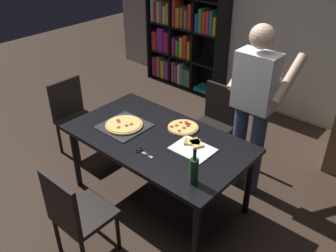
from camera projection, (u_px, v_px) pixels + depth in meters
name	position (u px, v px, depth m)	size (l,w,h in m)	color
ground_plane	(159.00, 197.00, 3.74)	(12.00, 12.00, 0.00)	#38281E
back_wall	(291.00, 13.00, 4.70)	(6.40, 0.10, 2.80)	silver
dining_table	(158.00, 143.00, 3.39)	(1.72, 0.98, 0.75)	black
chair_near_camera	(75.00, 213.00, 2.85)	(0.42, 0.42, 0.90)	black
chair_far_side	(215.00, 119.00, 4.11)	(0.42, 0.42, 0.90)	black
chair_left_end	(73.00, 113.00, 4.24)	(0.42, 0.42, 0.90)	black
bookshelf	(184.00, 28.00, 5.69)	(1.40, 0.35, 1.95)	black
person_serving_pizza	(254.00, 103.00, 3.41)	(0.55, 0.54, 1.75)	#38476B
pepperoni_pizza_on_tray	(124.00, 125.00, 3.51)	(0.43, 0.43, 0.04)	#2D2D33
pizza_slices_on_towel	(193.00, 147.00, 3.20)	(0.36, 0.29, 0.03)	white
wine_bottle	(194.00, 170.00, 2.74)	(0.07, 0.07, 0.32)	#194723
kitchen_scissors	(142.00, 152.00, 3.14)	(0.19, 0.09, 0.01)	silver
second_pizza_plain	(183.00, 127.00, 3.48)	(0.30, 0.30, 0.03)	tan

